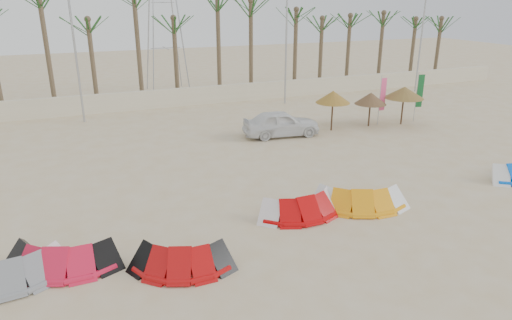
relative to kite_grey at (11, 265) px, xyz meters
name	(u,v)px	position (x,y,z in m)	size (l,w,h in m)	color
ground	(332,265)	(8.68, -2.83, -0.42)	(120.00, 120.00, 0.00)	beige
boundary_wall	(171,98)	(8.68, 19.17, 0.23)	(60.00, 0.30, 1.30)	beige
palm_line	(171,12)	(9.35, 20.67, 6.03)	(52.00, 4.00, 7.70)	brown
lamp_b	(73,27)	(2.72, 17.17, 5.35)	(1.25, 0.14, 11.00)	#A5A8AD
lamp_c	(287,22)	(16.72, 17.17, 5.35)	(1.25, 0.14, 11.00)	#A5A8AD
lamp_d	(424,19)	(28.72, 17.17, 5.35)	(1.25, 0.14, 11.00)	#A5A8AD
pylon	(168,91)	(9.68, 25.17, -0.42)	(3.00, 3.00, 14.00)	#A5A8AD
kite_grey	(11,265)	(0.00, 0.00, 0.00)	(3.32, 1.81, 0.90)	gray
kite_red_left	(60,252)	(1.29, 0.25, 0.00)	(3.69, 2.49, 0.90)	red
kite_red_mid	(179,253)	(4.49, -1.15, 0.00)	(3.35, 2.34, 0.90)	#AE0A0B
kite_red_right	(299,202)	(9.33, 0.66, 0.00)	(3.32, 1.60, 0.90)	#B90507
kite_orange	(355,194)	(11.62, 0.46, 0.00)	(3.90, 2.66, 0.90)	orange
parasol_left	(333,97)	(16.11, 9.64, 1.58)	(2.01, 2.01, 2.35)	#4C331E
parasol_mid	(371,98)	(18.71, 9.60, 1.29)	(1.91, 1.91, 2.06)	#4C331E
parasol_right	(404,92)	(20.82, 9.20, 1.56)	(2.38, 2.38, 2.34)	#4C331E
flag_pink	(382,96)	(19.55, 9.62, 1.38)	(0.45, 0.06, 3.03)	#A5A8AD
flag_green	(419,92)	(22.15, 9.43, 1.44)	(0.45, 0.10, 3.13)	#A5A8AD
car	(281,123)	(12.88, 9.73, 0.31)	(1.73, 4.29, 1.46)	white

